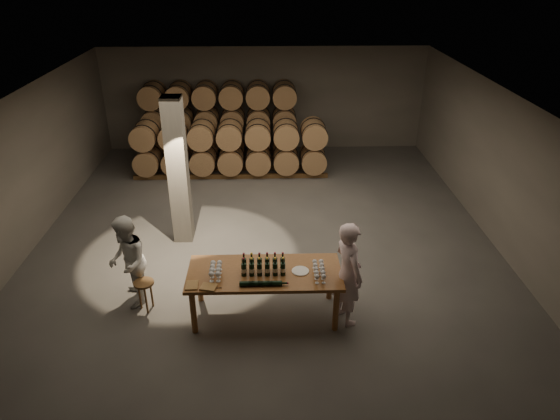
{
  "coord_description": "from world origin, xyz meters",
  "views": [
    {
      "loc": [
        0.07,
        -9.49,
        5.68
      ],
      "look_at": [
        0.31,
        -0.63,
        1.1
      ],
      "focal_mm": 32.0,
      "sensor_mm": 36.0,
      "label": 1
    }
  ],
  "objects_px": {
    "notebook_near": "(209,287)",
    "person_woman": "(128,262)",
    "bottle_cluster": "(263,266)",
    "plate": "(300,271)",
    "tasting_table": "(265,277)",
    "stool": "(144,287)",
    "person_man": "(348,273)"
  },
  "relations": [
    {
      "from": "notebook_near",
      "to": "person_woman",
      "type": "distance_m",
      "value": 1.73
    },
    {
      "from": "bottle_cluster",
      "to": "person_woman",
      "type": "bearing_deg",
      "value": 169.41
    },
    {
      "from": "plate",
      "to": "notebook_near",
      "type": "bearing_deg",
      "value": -164.23
    },
    {
      "from": "bottle_cluster",
      "to": "notebook_near",
      "type": "height_order",
      "value": "bottle_cluster"
    },
    {
      "from": "tasting_table",
      "to": "stool",
      "type": "height_order",
      "value": "tasting_table"
    },
    {
      "from": "stool",
      "to": "person_man",
      "type": "bearing_deg",
      "value": -5.66
    },
    {
      "from": "tasting_table",
      "to": "person_man",
      "type": "height_order",
      "value": "person_man"
    },
    {
      "from": "tasting_table",
      "to": "plate",
      "type": "relative_size",
      "value": 8.89
    },
    {
      "from": "tasting_table",
      "to": "person_man",
      "type": "xyz_separation_m",
      "value": [
        1.39,
        -0.15,
        0.15
      ]
    },
    {
      "from": "bottle_cluster",
      "to": "person_man",
      "type": "bearing_deg",
      "value": -5.05
    },
    {
      "from": "tasting_table",
      "to": "bottle_cluster",
      "type": "relative_size",
      "value": 3.53
    },
    {
      "from": "notebook_near",
      "to": "person_woman",
      "type": "relative_size",
      "value": 0.14
    },
    {
      "from": "stool",
      "to": "bottle_cluster",
      "type": "bearing_deg",
      "value": -6.07
    },
    {
      "from": "tasting_table",
      "to": "plate",
      "type": "height_order",
      "value": "plate"
    },
    {
      "from": "bottle_cluster",
      "to": "notebook_near",
      "type": "bearing_deg",
      "value": -155.28
    },
    {
      "from": "plate",
      "to": "person_man",
      "type": "distance_m",
      "value": 0.8
    },
    {
      "from": "notebook_near",
      "to": "person_man",
      "type": "relative_size",
      "value": 0.13
    },
    {
      "from": "notebook_near",
      "to": "stool",
      "type": "bearing_deg",
      "value": 166.23
    },
    {
      "from": "bottle_cluster",
      "to": "notebook_near",
      "type": "xyz_separation_m",
      "value": [
        -0.88,
        -0.4,
        -0.11
      ]
    },
    {
      "from": "plate",
      "to": "person_woman",
      "type": "bearing_deg",
      "value": 171.93
    },
    {
      "from": "tasting_table",
      "to": "bottle_cluster",
      "type": "bearing_deg",
      "value": -120.05
    },
    {
      "from": "stool",
      "to": "tasting_table",
      "type": "bearing_deg",
      "value": -5.25
    },
    {
      "from": "stool",
      "to": "person_woman",
      "type": "relative_size",
      "value": 0.34
    },
    {
      "from": "notebook_near",
      "to": "plate",
      "type": "bearing_deg",
      "value": 29.35
    },
    {
      "from": "person_woman",
      "to": "tasting_table",
      "type": "bearing_deg",
      "value": 65.95
    },
    {
      "from": "bottle_cluster",
      "to": "stool",
      "type": "bearing_deg",
      "value": 173.93
    },
    {
      "from": "bottle_cluster",
      "to": "person_woman",
      "type": "height_order",
      "value": "person_woman"
    },
    {
      "from": "stool",
      "to": "person_woman",
      "type": "height_order",
      "value": "person_woman"
    },
    {
      "from": "person_man",
      "to": "person_woman",
      "type": "relative_size",
      "value": 1.1
    },
    {
      "from": "tasting_table",
      "to": "bottle_cluster",
      "type": "distance_m",
      "value": 0.23
    },
    {
      "from": "notebook_near",
      "to": "stool",
      "type": "height_order",
      "value": "notebook_near"
    },
    {
      "from": "person_man",
      "to": "plate",
      "type": "bearing_deg",
      "value": 57.54
    }
  ]
}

